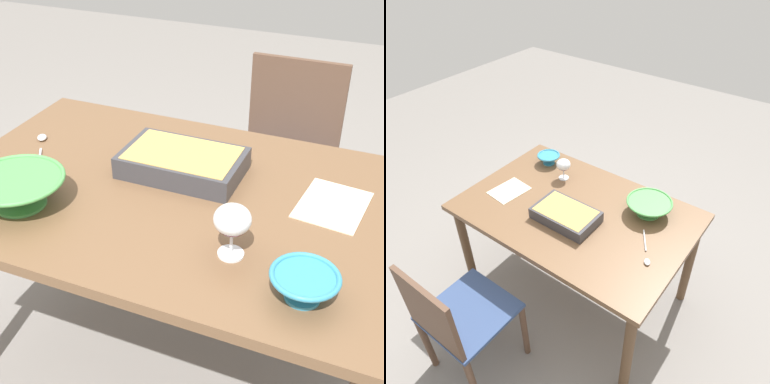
# 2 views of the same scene
# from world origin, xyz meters

# --- Properties ---
(ground_plane) EXTENTS (8.00, 8.00, 0.00)m
(ground_plane) POSITION_xyz_m (0.00, 0.00, 0.00)
(ground_plane) COLOR gray
(dining_table) EXTENTS (1.31, 0.87, 0.73)m
(dining_table) POSITION_xyz_m (0.00, 0.00, 0.65)
(dining_table) COLOR brown
(dining_table) RESTS_ON ground_plane
(chair) EXTENTS (0.41, 0.41, 0.84)m
(chair) POSITION_xyz_m (-0.16, -0.79, 0.47)
(chair) COLOR #334772
(chair) RESTS_ON ground_plane
(wine_glass) EXTENTS (0.09, 0.09, 0.14)m
(wine_glass) POSITION_xyz_m (-0.25, 0.21, 0.83)
(wine_glass) COLOR white
(wine_glass) RESTS_ON dining_table
(casserole_dish) EXTENTS (0.35, 0.22, 0.07)m
(casserole_dish) POSITION_xyz_m (0.01, -0.10, 0.77)
(casserole_dish) COLOR #38383D
(casserole_dish) RESTS_ON dining_table
(mixing_bowl) EXTENTS (0.26, 0.26, 0.09)m
(mixing_bowl) POSITION_xyz_m (0.34, 0.22, 0.78)
(mixing_bowl) COLOR #4C994C
(mixing_bowl) RESTS_ON dining_table
(small_bowl) EXTENTS (0.15, 0.15, 0.07)m
(small_bowl) POSITION_xyz_m (-0.44, 0.28, 0.77)
(small_bowl) COLOR teal
(small_bowl) RESTS_ON dining_table
(serving_spoon) EXTENTS (0.15, 0.22, 0.01)m
(serving_spoon) POSITION_xyz_m (0.49, -0.07, 0.74)
(serving_spoon) COLOR silver
(serving_spoon) RESTS_ON dining_table
(napkin) EXTENTS (0.19, 0.24, 0.00)m
(napkin) POSITION_xyz_m (-0.44, -0.10, 0.73)
(napkin) COLOR beige
(napkin) RESTS_ON dining_table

